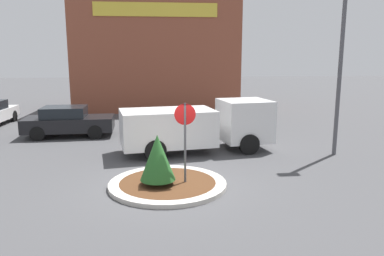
% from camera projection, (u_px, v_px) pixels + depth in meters
% --- Properties ---
extents(ground_plane, '(120.00, 120.00, 0.00)m').
position_uv_depth(ground_plane, '(168.00, 186.00, 11.46)').
color(ground_plane, '#474749').
extents(traffic_island, '(3.60, 3.60, 0.13)m').
position_uv_depth(traffic_island, '(168.00, 184.00, 11.45)').
color(traffic_island, '#BCB7AD').
rests_on(traffic_island, ground_plane).
extents(stop_sign, '(0.64, 0.07, 2.56)m').
position_uv_depth(stop_sign, '(185.00, 130.00, 11.15)').
color(stop_sign, '#4C4C51').
rests_on(stop_sign, ground_plane).
extents(island_shrub, '(1.06, 1.06, 1.53)m').
position_uv_depth(island_shrub, '(158.00, 157.00, 11.06)').
color(island_shrub, brown).
rests_on(island_shrub, traffic_island).
extents(utility_truck, '(6.43, 3.05, 2.10)m').
position_uv_depth(utility_truck, '(198.00, 125.00, 15.39)').
color(utility_truck, silver).
rests_on(utility_truck, ground_plane).
extents(storefront_building, '(11.72, 6.07, 7.75)m').
position_uv_depth(storefront_building, '(156.00, 56.00, 28.23)').
color(storefront_building, brown).
rests_on(storefront_building, ground_plane).
extents(parked_sedan_black, '(4.33, 2.06, 1.48)m').
position_uv_depth(parked_sedan_black, '(68.00, 121.00, 18.45)').
color(parked_sedan_black, black).
rests_on(parked_sedan_black, ground_plane).
extents(light_pole, '(0.70, 0.30, 7.45)m').
position_uv_depth(light_pole, '(342.00, 46.00, 14.35)').
color(light_pole, '#4C4C51').
rests_on(light_pole, ground_plane).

